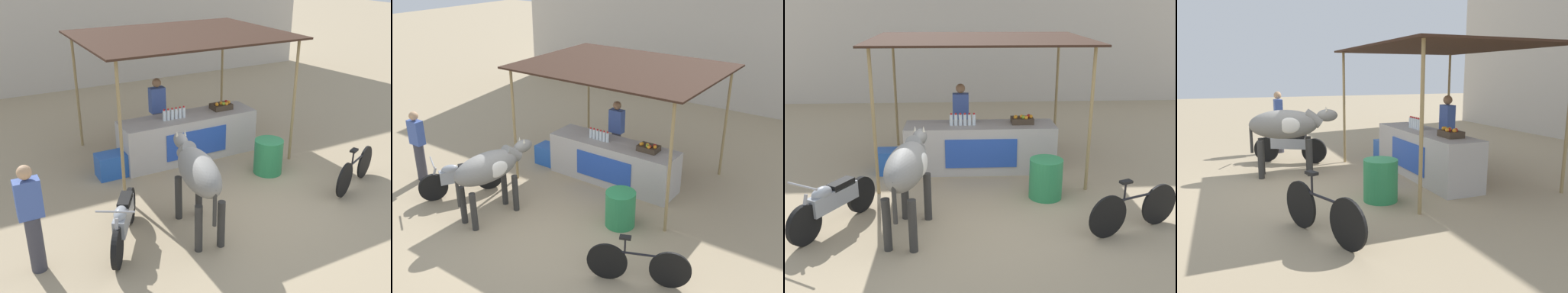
% 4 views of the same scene
% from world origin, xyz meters
% --- Properties ---
extents(ground_plane, '(60.00, 60.00, 0.00)m').
position_xyz_m(ground_plane, '(0.00, 0.00, 0.00)').
color(ground_plane, tan).
extents(building_wall_far, '(16.00, 0.50, 6.59)m').
position_xyz_m(building_wall_far, '(0.00, 8.91, 3.30)').
color(building_wall_far, beige).
rests_on(building_wall_far, ground).
extents(stall_counter, '(3.00, 0.82, 0.96)m').
position_xyz_m(stall_counter, '(0.00, 2.20, 0.48)').
color(stall_counter, '#B2ADA8').
rests_on(stall_counter, ground).
extents(stall_awning, '(4.20, 3.20, 2.64)m').
position_xyz_m(stall_awning, '(0.00, 2.50, 2.53)').
color(stall_awning, '#382319').
rests_on(stall_awning, ground).
extents(water_bottle_row, '(0.52, 0.07, 0.25)m').
position_xyz_m(water_bottle_row, '(-0.35, 2.15, 1.07)').
color(water_bottle_row, silver).
rests_on(water_bottle_row, stall_counter).
extents(fruit_crate, '(0.44, 0.32, 0.18)m').
position_xyz_m(fruit_crate, '(0.85, 2.24, 1.03)').
color(fruit_crate, '#3F3326').
rests_on(fruit_crate, stall_counter).
extents(vendor_behind_counter, '(0.34, 0.22, 1.65)m').
position_xyz_m(vendor_behind_counter, '(-0.38, 2.95, 0.85)').
color(vendor_behind_counter, '#383842').
rests_on(vendor_behind_counter, ground).
extents(cooler_box, '(0.60, 0.44, 0.48)m').
position_xyz_m(cooler_box, '(-1.78, 2.10, 0.24)').
color(cooler_box, blue).
rests_on(cooler_box, ground).
extents(water_barrel, '(0.58, 0.58, 0.71)m').
position_xyz_m(water_barrel, '(1.08, 0.75, 0.35)').
color(water_barrel, '#2D8C51').
rests_on(water_barrel, ground).
extents(cow, '(0.72, 1.85, 1.44)m').
position_xyz_m(cow, '(-1.17, -0.40, 1.03)').
color(cow, gray).
rests_on(cow, ground).
extents(motorcycle_parked, '(1.00, 1.61, 0.90)m').
position_xyz_m(motorcycle_parked, '(-2.35, -0.20, 0.43)').
color(motorcycle_parked, black).
rests_on(motorcycle_parked, ground).
extents(bicycle_leaning, '(1.55, 0.67, 0.85)m').
position_xyz_m(bicycle_leaning, '(2.18, -0.52, 0.35)').
color(bicycle_leaning, black).
rests_on(bicycle_leaning, ground).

